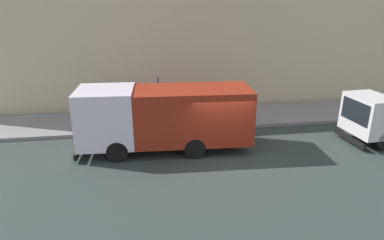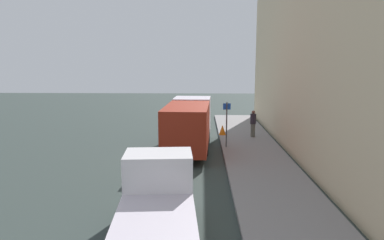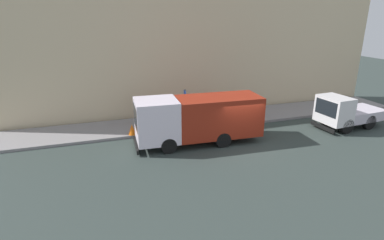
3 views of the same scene
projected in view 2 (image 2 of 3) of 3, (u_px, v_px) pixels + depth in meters
name	position (u px, v px, depth m)	size (l,w,h in m)	color
ground	(167.00, 161.00, 18.39)	(80.00, 80.00, 0.00)	#313C38
sidewalk	(258.00, 160.00, 18.24)	(3.45, 30.00, 0.17)	gray
building_facade	(306.00, 59.00, 17.33)	(0.50, 30.00, 10.49)	beige
large_utility_truck	(189.00, 123.00, 20.38)	(2.66, 7.60, 2.84)	white
small_flatbed_truck	(157.00, 202.00, 10.27)	(2.50, 4.94, 2.27)	silver
pedestrian_walking	(253.00, 123.00, 23.30)	(0.52, 0.52, 1.77)	#545348
traffic_cone_orange	(222.00, 130.00, 24.09)	(0.47, 0.47, 0.68)	orange
street_sign_post	(227.00, 121.00, 20.43)	(0.44, 0.08, 2.64)	#4C5156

